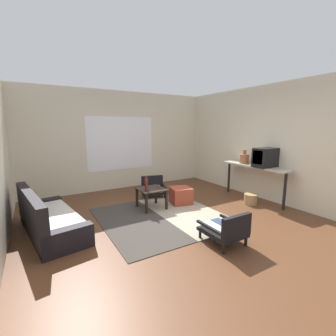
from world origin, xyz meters
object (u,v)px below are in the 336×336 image
Objects in this scene: coffee_table at (151,193)px; ottoman_orange at (181,196)px; couch at (48,220)px; crt_television at (265,158)px; console_shelf at (254,169)px; wicker_basket at (251,199)px; clay_vase at (244,158)px; armchair_striped_foreground at (226,229)px; armchair_by_window at (153,187)px; glass_bottle at (146,185)px.

coffee_table is 0.74m from ottoman_orange.
crt_television reaches higher than couch.
console_shelf is (2.37, -0.71, 0.40)m from coffee_table.
ottoman_orange is at bearing 147.90° from wicker_basket.
couch reaches higher than coffee_table.
console_shelf is 5.08× the size of clay_vase.
armchair_by_window is at bearing 86.01° from armchair_striped_foreground.
glass_bottle is (-2.54, 0.29, -0.40)m from clay_vase.
coffee_table is 1.04× the size of crt_television.
couch is 2.01m from coffee_table.
armchair_striped_foreground is 2.00× the size of glass_bottle.
clay_vase is 1.09× the size of glass_bottle.
coffee_table is 0.33× the size of console_shelf.
armchair_striped_foreground is 1.92m from glass_bottle.
console_shelf is at bearing 32.72° from wicker_basket.
console_shelf reaches higher than coffee_table.
ottoman_orange is 0.26× the size of console_shelf.
coffee_table is at bearing 170.78° from clay_vase.
wicker_basket is (-0.31, 0.07, -0.94)m from crt_television.
crt_television is (2.37, -0.98, 0.71)m from coffee_table.
armchair_by_window is 1.14× the size of armchair_striped_foreground.
ottoman_orange is (0.26, -0.87, -0.03)m from armchair_by_window.
coffee_table is 1.81× the size of glass_bottle.
armchair_by_window is at bearing 148.12° from clay_vase.
crt_television is at bearing -90.30° from clay_vase.
coffee_table is 2.27m from wicker_basket.
coffee_table is 2.48m from clay_vase.
coffee_table reaches higher than ottoman_orange.
crt_television is at bearing 24.57° from armchair_striped_foreground.
wicker_basket is at bearing -32.10° from ottoman_orange.
clay_vase is at bearing -31.88° from armchair_by_window.
glass_bottle is (-2.53, 0.88, -0.49)m from crt_television.
armchair_striped_foreground is at bearing -77.00° from glass_bottle.
armchair_by_window is 0.41× the size of console_shelf.
armchair_striped_foreground is at bearing -103.45° from ottoman_orange.
glass_bottle is (-0.43, 1.85, 0.33)m from armchair_striped_foreground.
armchair_striped_foreground is at bearing -143.55° from clay_vase.
clay_vase is (2.11, 1.56, 0.73)m from armchair_striped_foreground.
ottoman_orange reaches higher than wicker_basket.
couch is 4.43m from console_shelf.
couch reaches higher than armchair_by_window.
armchair_by_window is 2.38m from clay_vase.
wicker_basket is at bearing 29.93° from armchair_striped_foreground.
glass_bottle is 1.05× the size of wicker_basket.
wicker_basket is at bearing -10.27° from couch.
armchair_striped_foreground is 0.36× the size of console_shelf.
couch is at bearing -177.67° from ottoman_orange.
console_shelf reaches higher than wicker_basket.
armchair_by_window is 1.30× the size of crt_television.
clay_vase is (1.66, -0.32, 0.78)m from ottoman_orange.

